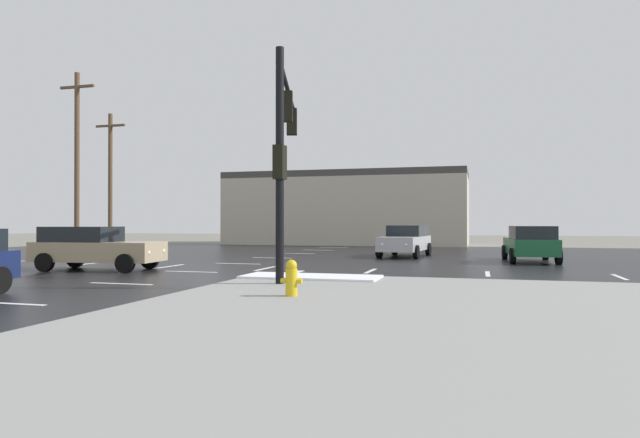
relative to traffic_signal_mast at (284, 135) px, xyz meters
The scene contains 12 objects.
ground_plane 7.37m from the traffic_signal_mast, 135.30° to the left, with size 120.00×120.00×0.00m, color slate.
road_asphalt 7.36m from the traffic_signal_mast, 135.30° to the left, with size 44.00×44.00×0.02m, color black.
snow_strip_curbside 4.23m from the traffic_signal_mast, 14.59° to the left, with size 4.00×1.60×0.06m, color white.
lane_markings 5.97m from the traffic_signal_mast, 137.12° to the left, with size 36.15×36.15×0.01m.
traffic_signal_mast is the anchor object (origin of this frame).
fire_hydrant 5.60m from the traffic_signal_mast, 68.34° to the right, with size 0.48×0.26×0.79m.
strip_building_background 28.99m from the traffic_signal_mast, 99.24° to the left, with size 18.64×8.00×5.68m.
sedan_green 13.55m from the traffic_signal_mast, 54.30° to the left, with size 2.24×4.62×1.58m.
sedan_tan 8.90m from the traffic_signal_mast, 166.71° to the left, with size 4.67×2.39×1.58m.
sedan_silver 13.69m from the traffic_signal_mast, 81.81° to the left, with size 2.38×4.67×1.58m.
utility_pole_far 19.86m from the traffic_signal_mast, 145.57° to the left, with size 2.20×0.28×10.21m.
utility_pole_distant 24.73m from the traffic_signal_mast, 137.45° to the left, with size 2.20×0.28×9.01m.
Camera 1 is at (9.73, -19.73, 1.75)m, focal length 31.59 mm.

